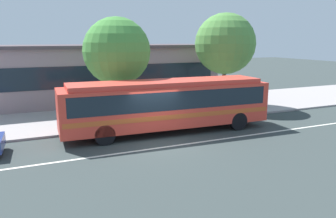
{
  "coord_description": "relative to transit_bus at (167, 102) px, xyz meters",
  "views": [
    {
      "loc": [
        -5.8,
        -14.43,
        4.96
      ],
      "look_at": [
        1.18,
        1.44,
        1.3
      ],
      "focal_mm": 35.39,
      "sensor_mm": 36.0,
      "label": 1
    }
  ],
  "objects": [
    {
      "name": "ground_plane",
      "position": [
        -1.2,
        -1.57,
        -1.64
      ],
      "size": [
        120.0,
        120.0,
        0.0
      ],
      "primitive_type": "plane",
      "color": "#333C3C"
    },
    {
      "name": "sidewalk_slab",
      "position": [
        -1.2,
        5.35,
        -1.58
      ],
      "size": [
        60.0,
        8.0,
        0.12
      ],
      "primitive_type": "cube",
      "color": "#9E9595",
      "rests_on": "ground_plane"
    },
    {
      "name": "lane_stripe_center",
      "position": [
        -1.2,
        -2.37,
        -1.64
      ],
      "size": [
        56.0,
        0.16,
        0.01
      ],
      "primitive_type": "cube",
      "color": "silver",
      "rests_on": "ground_plane"
    },
    {
      "name": "transit_bus",
      "position": [
        0.0,
        0.0,
        0.0
      ],
      "size": [
        11.36,
        2.93,
        2.81
      ],
      "color": "red",
      "rests_on": "ground_plane"
    },
    {
      "name": "pedestrian_waiting_near_sign",
      "position": [
        0.33,
        3.08,
        -0.49
      ],
      "size": [
        0.39,
        0.39,
        1.75
      ],
      "color": "#2A2E51",
      "rests_on": "sidewalk_slab"
    },
    {
      "name": "street_tree_near_stop",
      "position": [
        -1.79,
        3.39,
        2.62
      ],
      "size": [
        4.0,
        4.0,
        6.15
      ],
      "color": "brown",
      "rests_on": "sidewalk_slab"
    },
    {
      "name": "street_tree_mid_block",
      "position": [
        6.61,
        4.65,
        3.0
      ],
      "size": [
        4.39,
        4.39,
        6.72
      ],
      "color": "brown",
      "rests_on": "sidewalk_slab"
    },
    {
      "name": "station_building",
      "position": [
        -1.0,
        10.97,
        0.63
      ],
      "size": [
        18.41,
        6.89,
        4.52
      ],
      "color": "gray",
      "rests_on": "ground_plane"
    }
  ]
}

